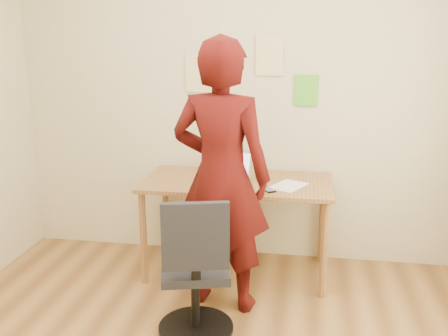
% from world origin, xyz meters
% --- Properties ---
extents(room, '(3.58, 3.58, 2.78)m').
position_xyz_m(room, '(0.00, 0.00, 1.35)').
color(room, brown).
rests_on(room, ground).
extents(desk, '(1.40, 0.70, 0.74)m').
position_xyz_m(desk, '(0.09, 1.38, 0.65)').
color(desk, olive).
rests_on(desk, ground).
extents(laptop, '(0.37, 0.35, 0.22)m').
position_xyz_m(laptop, '(0.02, 1.38, 0.79)').
color(laptop, '#B8B8BF').
rests_on(laptop, desk).
extents(paper_sheet, '(0.30, 0.34, 0.00)m').
position_xyz_m(paper_sheet, '(0.47, 1.31, 0.74)').
color(paper_sheet, white).
rests_on(paper_sheet, desk).
extents(phone, '(0.12, 0.14, 0.01)m').
position_xyz_m(phone, '(0.34, 1.17, 0.74)').
color(phone, black).
rests_on(phone, desk).
extents(wall_note_left, '(0.21, 0.00, 0.30)m').
position_xyz_m(wall_note_left, '(-0.27, 1.74, 1.51)').
color(wall_note_left, '#E3C988').
rests_on(wall_note_left, room).
extents(wall_note_mid, '(0.21, 0.00, 0.30)m').
position_xyz_m(wall_note_mid, '(0.28, 1.74, 1.64)').
color(wall_note_mid, '#E3C988').
rests_on(wall_note_mid, room).
extents(wall_note_right, '(0.18, 0.00, 0.24)m').
position_xyz_m(wall_note_right, '(0.57, 1.74, 1.38)').
color(wall_note_right, '#57BB2A').
rests_on(wall_note_right, room).
extents(office_chair, '(0.49, 0.50, 0.91)m').
position_xyz_m(office_chair, '(-0.04, 0.48, 0.39)').
color(office_chair, black).
rests_on(office_chair, ground).
extents(person, '(0.71, 0.52, 1.80)m').
position_xyz_m(person, '(0.05, 0.90, 0.90)').
color(person, '#3E0A08').
rests_on(person, ground).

